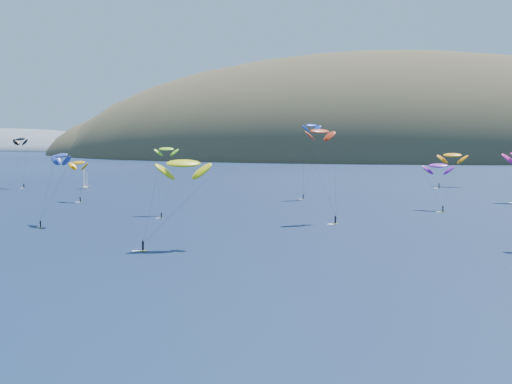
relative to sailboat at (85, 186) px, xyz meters
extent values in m
plane|color=black|center=(91.80, -186.04, -0.86)|extent=(2800.00, 2800.00, 0.00)
ellipsoid|color=#3D3526|center=(111.80, 373.96, -13.46)|extent=(600.00, 300.00, 210.00)
ellipsoid|color=#3D3526|center=(-48.20, 403.96, -8.06)|extent=(340.00, 240.00, 120.00)
ellipsoid|color=slate|center=(-248.20, 533.96, -3.50)|extent=(240.00, 180.00, 44.00)
cube|color=silver|center=(0.00, -0.01, -0.55)|extent=(3.74, 6.70, 0.78)
cylinder|color=silver|center=(0.00, 0.42, 3.99)|extent=(0.12, 0.12, 9.09)
cube|color=yellow|center=(22.50, -53.28, -0.82)|extent=(1.47, 0.90, 0.08)
cylinder|color=black|center=(22.50, -53.28, 0.07)|extent=(0.33, 0.33, 1.51)
sphere|color=#8C6047|center=(22.50, -53.28, 0.95)|extent=(0.25, 0.25, 0.25)
ellipsoid|color=#F19500|center=(20.27, -49.15, 11.82)|extent=(8.83, 6.43, 4.47)
cube|color=yellow|center=(74.53, -138.05, -0.81)|extent=(1.65, 1.08, 0.09)
cylinder|color=black|center=(74.53, -138.05, 0.19)|extent=(0.38, 0.38, 1.72)
sphere|color=#8C6047|center=(74.53, -138.05, 1.19)|extent=(0.29, 0.29, 0.29)
ellipsoid|color=#D4D712|center=(80.86, -131.61, 15.85)|extent=(11.64, 8.79, 5.89)
cube|color=yellow|center=(61.59, -88.22, -0.82)|extent=(1.29, 0.75, 0.07)
cylinder|color=black|center=(61.59, -88.22, -0.04)|extent=(0.29, 0.29, 1.33)
sphere|color=#8C6047|center=(61.59, -88.22, 0.73)|extent=(0.22, 0.22, 0.22)
ellipsoid|color=#8DE223|center=(59.67, -77.48, 17.23)|extent=(7.02, 4.92, 3.57)
cube|color=yellow|center=(91.86, -28.21, -0.82)|extent=(1.23, 1.17, 0.07)
cylinder|color=black|center=(91.86, -28.21, 0.01)|extent=(0.31, 0.31, 1.41)
sphere|color=#8C6047|center=(91.86, -28.21, 0.83)|extent=(0.24, 0.24, 0.24)
ellipsoid|color=blue|center=(94.11, -24.37, 24.09)|extent=(7.48, 7.25, 3.97)
cube|color=yellow|center=(135.83, -59.31, -0.82)|extent=(1.51, 0.63, 0.08)
cylinder|color=black|center=(135.83, -59.31, 0.10)|extent=(0.34, 0.34, 1.56)
sphere|color=#8C6047|center=(135.83, -59.31, 1.01)|extent=(0.26, 0.26, 0.26)
ellipsoid|color=purple|center=(134.81, -51.65, 12.08)|extent=(9.19, 5.24, 4.86)
cube|color=yellow|center=(107.80, -91.20, -0.81)|extent=(1.59, 1.41, 0.09)
cylinder|color=black|center=(107.80, -91.20, 0.23)|extent=(0.39, 0.39, 1.77)
sphere|color=#8C6047|center=(107.80, -91.20, 1.26)|extent=(0.30, 0.30, 0.30)
ellipsoid|color=#BD371A|center=(103.34, -86.61, 22.16)|extent=(9.02, 8.33, 4.70)
cube|color=yellow|center=(38.97, -111.09, -0.82)|extent=(1.27, 1.11, 0.07)
cylinder|color=black|center=(38.97, -111.09, 0.00)|extent=(0.31, 0.31, 1.41)
sphere|color=#8C6047|center=(38.97, -111.09, 0.82)|extent=(0.24, 0.24, 0.24)
ellipsoid|color=navy|center=(40.78, -103.06, 16.18)|extent=(8.71, 7.97, 4.53)
cube|color=yellow|center=(140.00, 27.36, -0.81)|extent=(1.69, 0.71, 0.09)
cylinder|color=black|center=(140.00, 27.36, 0.22)|extent=(0.38, 0.38, 1.75)
sphere|color=#8C6047|center=(140.00, 27.36, 1.24)|extent=(0.29, 0.29, 0.29)
ellipsoid|color=orange|center=(145.88, 39.17, 12.17)|extent=(12.40, 7.10, 6.55)
cube|color=yellow|center=(-23.84, -5.29, -0.81)|extent=(1.60, 1.05, 0.09)
cylinder|color=black|center=(-23.84, -5.29, 0.16)|extent=(0.36, 0.36, 1.66)
sphere|color=#8C6047|center=(-23.84, -5.29, 1.13)|extent=(0.28, 0.28, 0.28)
ellipsoid|color=black|center=(-27.35, -0.67, 18.88)|extent=(9.08, 6.88, 4.59)
camera|label=1|loc=(121.72, -267.34, 22.32)|focal=50.00mm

